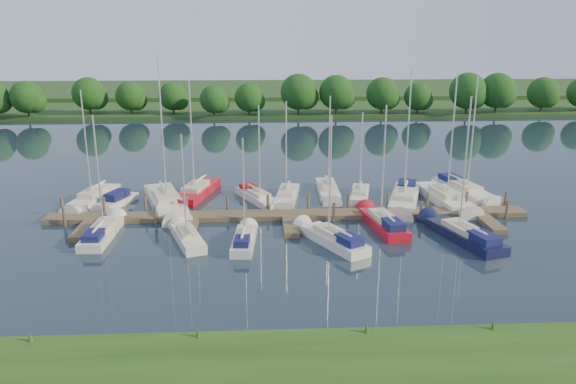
{
  "coord_description": "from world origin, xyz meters",
  "views": [
    {
      "loc": [
        -2.29,
        -36.39,
        15.27
      ],
      "look_at": [
        -0.08,
        8.0,
        2.2
      ],
      "focal_mm": 35.0,
      "sensor_mm": 36.0,
      "label": 1
    }
  ],
  "objects_px": {
    "sailboat_n_5": "(287,198)",
    "sailboat_s_2": "(244,240)",
    "motorboat": "(116,202)",
    "dock": "(289,218)",
    "sailboat_n_0": "(93,200)"
  },
  "relations": [
    {
      "from": "sailboat_n_5",
      "to": "sailboat_s_2",
      "type": "height_order",
      "value": "sailboat_n_5"
    },
    {
      "from": "dock",
      "to": "sailboat_n_0",
      "type": "relative_size",
      "value": 3.77
    },
    {
      "from": "motorboat",
      "to": "sailboat_s_2",
      "type": "height_order",
      "value": "sailboat_s_2"
    },
    {
      "from": "sailboat_n_0",
      "to": "sailboat_n_5",
      "type": "xyz_separation_m",
      "value": [
        17.52,
        -0.14,
        -0.01
      ]
    },
    {
      "from": "sailboat_n_0",
      "to": "sailboat_n_5",
      "type": "relative_size",
      "value": 1.12
    },
    {
      "from": "sailboat_s_2",
      "to": "dock",
      "type": "bearing_deg",
      "value": 60.24
    },
    {
      "from": "sailboat_n_0",
      "to": "sailboat_n_5",
      "type": "distance_m",
      "value": 17.52
    },
    {
      "from": "sailboat_n_5",
      "to": "sailboat_s_2",
      "type": "distance_m",
      "value": 11.33
    },
    {
      "from": "motorboat",
      "to": "sailboat_n_5",
      "type": "relative_size",
      "value": 0.54
    },
    {
      "from": "motorboat",
      "to": "sailboat_s_2",
      "type": "bearing_deg",
      "value": 161.02
    },
    {
      "from": "sailboat_n_0",
      "to": "motorboat",
      "type": "xyz_separation_m",
      "value": [
        2.29,
        -0.87,
        0.05
      ]
    },
    {
      "from": "dock",
      "to": "motorboat",
      "type": "distance_m",
      "value": 15.92
    },
    {
      "from": "dock",
      "to": "sailboat_s_2",
      "type": "height_order",
      "value": "sailboat_s_2"
    },
    {
      "from": "sailboat_n_0",
      "to": "sailboat_s_2",
      "type": "distance_m",
      "value": 17.66
    },
    {
      "from": "sailboat_s_2",
      "to": "motorboat",
      "type": "bearing_deg",
      "value": 143.61
    }
  ]
}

